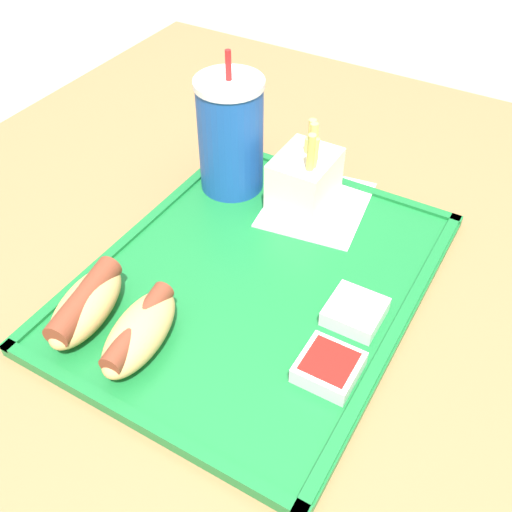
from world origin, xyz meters
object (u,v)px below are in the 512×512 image
at_px(hot_dog_far, 86,305).
at_px(sauce_cup_ketchup, 329,367).
at_px(sauce_cup_mayo, 355,311).
at_px(soda_cup, 231,135).
at_px(fries_carton, 305,180).
at_px(hot_dog_near, 139,331).

height_order(hot_dog_far, sauce_cup_ketchup, hot_dog_far).
xyz_separation_m(hot_dog_far, sauce_cup_mayo, (0.14, -0.23, -0.01)).
distance_m(soda_cup, sauce_cup_mayo, 0.27).
distance_m(fries_carton, sauce_cup_mayo, 0.19).
bearing_deg(sauce_cup_ketchup, sauce_cup_mayo, 4.78).
bearing_deg(sauce_cup_ketchup, hot_dog_near, 109.96).
bearing_deg(sauce_cup_ketchup, soda_cup, 48.47).
relative_size(fries_carton, sauce_cup_mayo, 2.17).
bearing_deg(hot_dog_near, sauce_cup_mayo, -49.98).
distance_m(hot_dog_far, fries_carton, 0.30).
bearing_deg(soda_cup, hot_dog_far, 179.49).
bearing_deg(hot_dog_far, hot_dog_near, -90.00).
height_order(hot_dog_far, fries_carton, fries_carton).
height_order(soda_cup, sauce_cup_mayo, soda_cup).
xyz_separation_m(soda_cup, hot_dog_far, (-0.27, 0.00, -0.05)).
xyz_separation_m(hot_dog_far, hot_dog_near, (0.00, -0.07, -0.00)).
relative_size(soda_cup, hot_dog_near, 1.54).
xyz_separation_m(soda_cup, sauce_cup_mayo, (-0.13, -0.23, -0.06)).
xyz_separation_m(sauce_cup_mayo, sauce_cup_ketchup, (-0.08, -0.01, 0.00)).
relative_size(soda_cup, sauce_cup_mayo, 3.31).
relative_size(soda_cup, fries_carton, 1.53).
height_order(hot_dog_near, sauce_cup_mayo, hot_dog_near).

